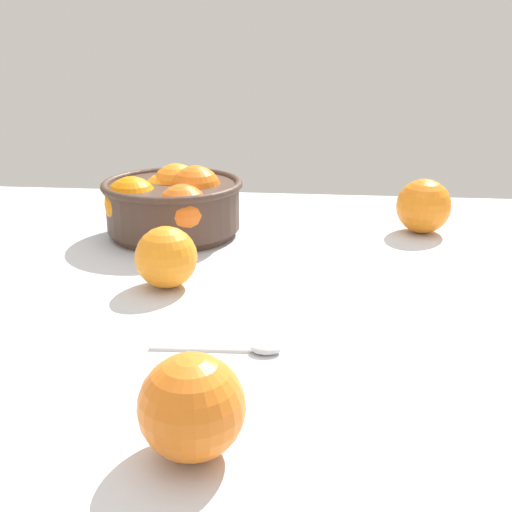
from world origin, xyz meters
The scene contains 6 objects.
ground_plane centered at (0.00, 0.00, -1.50)cm, with size 128.39×99.49×3.00cm, color silver.
fruit_bowl centered at (-12.65, 20.40, 5.35)cm, with size 22.28×22.28×11.14cm.
loose_orange_0 centered at (1.49, -34.08, 4.13)cm, with size 8.27×8.27×8.27cm, color orange.
loose_orange_1 centered at (-8.47, -1.10, 3.96)cm, with size 7.93×7.93×7.93cm, color orange.
loose_orange_2 centered at (27.41, 25.97, 4.39)cm, with size 8.78×8.78×8.78cm, color orange.
spoon centered at (2.84, -17.60, 0.44)cm, with size 13.70×2.40×1.00cm.
Camera 1 is at (10.47, -73.87, 30.71)cm, focal length 43.82 mm.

